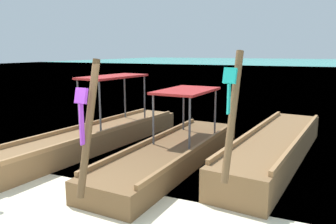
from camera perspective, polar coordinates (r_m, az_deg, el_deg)
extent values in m
plane|color=#2DB29E|center=(65.46, 21.35, 7.41)|extent=(120.00, 120.00, 0.00)
cube|color=brown|center=(9.57, -12.47, -4.55)|extent=(1.98, 6.92, 0.52)
cube|color=#9F7246|center=(9.86, -14.77, -2.36)|extent=(0.87, 6.24, 0.10)
cube|color=#9F7246|center=(9.14, -10.15, -3.17)|extent=(0.87, 6.24, 0.10)
cylinder|color=#4C4C51|center=(9.53, -15.14, 1.18)|extent=(0.06, 0.06, 1.41)
cylinder|color=#4C4C51|center=(8.98, -11.62, 0.77)|extent=(0.06, 0.06, 1.41)
cylinder|color=#4C4C51|center=(11.02, -7.44, 2.68)|extent=(0.06, 0.06, 1.41)
cylinder|color=#4C4C51|center=(10.55, -4.06, 2.39)|extent=(0.06, 0.06, 1.41)
cube|color=#AD2323|center=(9.91, -9.44, 6.02)|extent=(1.24, 2.35, 0.06)
cube|color=brown|center=(8.11, 0.97, -7.27)|extent=(1.70, 5.86, 0.45)
cube|color=brown|center=(8.32, -2.99, -4.83)|extent=(0.39, 5.33, 0.10)
cube|color=brown|center=(7.78, 5.24, -5.97)|extent=(0.39, 5.33, 0.10)
cylinder|color=brown|center=(5.34, -13.52, -2.67)|extent=(0.16, 0.64, 2.14)
cube|color=purple|center=(5.15, -14.70, 2.72)|extent=(0.21, 0.13, 0.25)
cube|color=purple|center=(5.21, -14.63, -2.10)|extent=(0.03, 0.08, 0.64)
cylinder|color=#4C4C51|center=(7.99, -2.54, -1.34)|extent=(0.05, 0.05, 1.22)
cylinder|color=#4C4C51|center=(7.57, 3.74, -2.02)|extent=(0.05, 0.05, 1.22)
cylinder|color=#4C4C51|center=(9.51, 2.69, 0.56)|extent=(0.05, 0.05, 1.22)
cylinder|color=#4C4C51|center=(9.16, 8.12, 0.08)|extent=(0.05, 0.05, 1.22)
cube|color=#AD2323|center=(8.44, 3.20, 3.69)|extent=(1.27, 2.00, 0.06)
cube|color=brown|center=(8.69, 17.95, -5.92)|extent=(1.94, 6.29, 0.64)
cube|color=#9F7246|center=(8.73, 14.45, -3.14)|extent=(0.75, 5.66, 0.10)
cube|color=#9F7246|center=(8.50, 21.84, -3.94)|extent=(0.75, 5.66, 0.10)
cylinder|color=brown|center=(5.37, 10.99, -0.74)|extent=(0.19, 0.65, 2.09)
cube|color=#1ECCBC|center=(5.13, 10.61, 6.16)|extent=(0.21, 0.14, 0.25)
cube|color=#1ECCBC|center=(5.15, 10.40, 2.21)|extent=(0.04, 0.08, 0.47)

